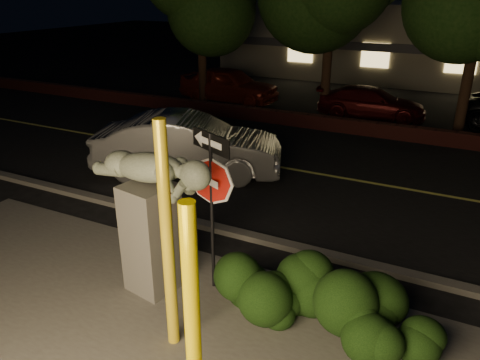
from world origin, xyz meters
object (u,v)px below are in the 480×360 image
signpost (211,182)px  parked_car_darkred (371,103)px  yellow_pole_left (167,241)px  sculpture (151,205)px  yellow_pole_right (194,348)px  silver_sedan (188,145)px  parked_car_red (229,84)px

signpost → parked_car_darkred: bearing=115.0°
yellow_pole_left → sculpture: (-1.00, 0.97, -0.10)m
yellow_pole_left → yellow_pole_right: yellow_pole_left is taller
yellow_pole_right → silver_sedan: bearing=123.1°
yellow_pole_right → silver_sedan: size_ratio=0.63×
silver_sedan → parked_car_red: 8.88m
silver_sedan → yellow_pole_right: bearing=-168.2°
signpost → sculpture: bearing=-126.1°
parked_car_red → signpost: bearing=-151.2°
parked_car_red → parked_car_darkred: parked_car_red is taller
yellow_pole_left → parked_car_darkred: (-0.20, 14.05, -1.08)m
yellow_pole_left → yellow_pole_right: (1.31, -1.44, -0.11)m
yellow_pole_right → sculpture: bearing=133.8°
signpost → silver_sedan: size_ratio=0.55×
signpost → parked_car_red: signpost is taller
sculpture → yellow_pole_right: bearing=-35.9°
yellow_pole_left → silver_sedan: size_ratio=0.67×
yellow_pole_left → parked_car_red: yellow_pole_left is taller
yellow_pole_right → parked_car_red: bearing=116.8°
yellow_pole_right → parked_car_red: 17.38m
yellow_pole_left → parked_car_darkred: yellow_pole_left is taller
silver_sedan → parked_car_darkred: silver_sedan is taller
yellow_pole_right → parked_car_darkred: size_ratio=0.76×
yellow_pole_right → silver_sedan: 8.61m
sculpture → parked_car_darkred: sculpture is taller
signpost → parked_car_darkred: size_ratio=0.67×
signpost → silver_sedan: signpost is taller
sculpture → parked_car_red: size_ratio=0.57×
yellow_pole_right → parked_car_darkred: yellow_pole_right is taller
yellow_pole_right → parked_car_red: (-7.84, 15.49, -0.81)m
yellow_pole_right → sculpture: 3.34m
yellow_pole_right → parked_car_darkred: (-1.51, 15.50, -0.98)m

